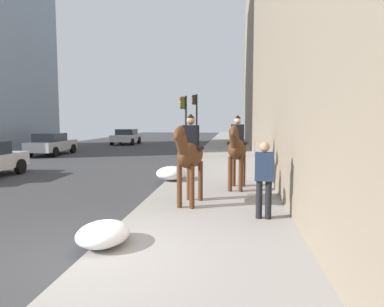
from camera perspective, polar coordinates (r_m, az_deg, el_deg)
name	(u,v)px	position (r m, az deg, el deg)	size (l,w,h in m)	color
sidewalk_slab	(198,262)	(5.84, 0.93, -17.05)	(120.00, 3.69, 0.12)	gray
mounted_horse_near	(190,154)	(9.03, -0.40, -0.09)	(2.15, 0.77, 2.33)	#4C2B16
mounted_horse_far	(237,148)	(11.16, 7.23, 0.89)	(2.15, 0.74, 2.33)	#4C2B16
pedestrian_greeting	(264,175)	(7.94, 11.50, -3.36)	(0.30, 0.42, 1.70)	black
car_near_lane	(52,144)	(25.01, -21.59, 1.44)	(4.37, 2.00, 1.44)	#B7BABF
car_mid_lane	(126,136)	(34.25, -10.52, 2.70)	(4.09, 2.15, 1.44)	silver
traffic_light_near_curb	(184,117)	(20.38, -1.23, 5.87)	(0.20, 0.44, 3.66)	black
traffic_light_far_curb	(196,113)	(26.16, 0.57, 6.44)	(0.20, 0.44, 4.17)	black
snow_pile_near	(103,234)	(6.51, -14.05, -12.37)	(1.16, 0.89, 0.40)	white
snow_pile_far	(171,173)	(13.00, -3.34, -3.15)	(1.40, 1.08, 0.49)	white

